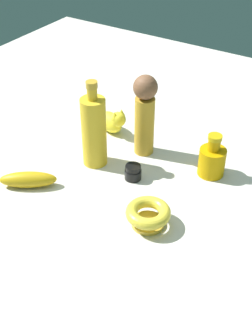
% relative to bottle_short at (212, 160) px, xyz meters
% --- Properties ---
extents(ground, '(2.00, 2.00, 0.00)m').
position_rel_bottle_short_xyz_m(ground, '(0.18, 0.16, -0.05)').
color(ground, silver).
extents(bottle_short, '(0.07, 0.07, 0.13)m').
position_rel_bottle_short_xyz_m(bottle_short, '(0.00, 0.00, 0.00)').
color(bottle_short, '#CB9404').
rests_on(bottle_short, ground).
extents(bottle_tall, '(0.07, 0.07, 0.26)m').
position_rel_bottle_short_xyz_m(bottle_tall, '(0.31, 0.13, 0.06)').
color(bottle_tall, gold).
rests_on(bottle_tall, ground).
extents(bowl, '(0.11, 0.11, 0.05)m').
position_rel_bottle_short_xyz_m(bowl, '(0.04, 0.27, -0.01)').
color(bowl, gold).
rests_on(bowl, ground).
extents(banana, '(0.15, 0.12, 0.04)m').
position_rel_bottle_short_xyz_m(banana, '(0.39, 0.32, -0.03)').
color(banana, gold).
rests_on(banana, ground).
extents(cat_figurine, '(0.13, 0.09, 0.09)m').
position_rel_bottle_short_xyz_m(cat_figurine, '(0.36, -0.04, -0.01)').
color(cat_figurine, yellow).
rests_on(cat_figurine, ground).
extents(nail_polish_jar, '(0.05, 0.05, 0.04)m').
position_rel_bottle_short_xyz_m(nail_polish_jar, '(0.17, 0.14, -0.03)').
color(nail_polish_jar, black).
rests_on(nail_polish_jar, ground).
extents(person_figure_adult, '(0.07, 0.07, 0.25)m').
position_rel_bottle_short_xyz_m(person_figure_adult, '(0.22, 0.01, 0.09)').
color(person_figure_adult, gold).
rests_on(person_figure_adult, ground).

